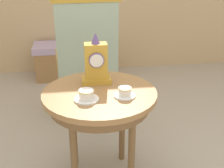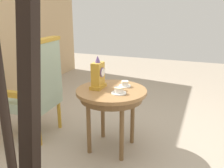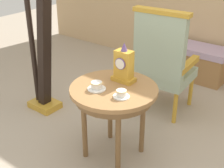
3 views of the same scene
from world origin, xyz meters
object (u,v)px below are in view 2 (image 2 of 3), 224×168
object	(u,v)px
teacup_left	(119,91)
mantel_clock	(98,75)
side_table	(111,97)
armchair	(38,87)
teacup_right	(125,84)
harp	(24,128)

from	to	relation	value
teacup_left	mantel_clock	xyz separation A→B (m)	(0.08, 0.25, 0.11)
side_table	teacup_left	world-z (taller)	teacup_left
mantel_clock	side_table	bearing A→B (deg)	-87.10
armchair	mantel_clock	bearing A→B (deg)	-87.57
teacup_right	armchair	distance (m)	0.99
teacup_left	teacup_right	xyz separation A→B (m)	(0.23, 0.02, -0.00)
side_table	teacup_left	distance (m)	0.18
teacup_right	side_table	bearing A→B (deg)	146.40
armchair	teacup_right	bearing A→B (deg)	-79.46
side_table	harp	distance (m)	1.09
armchair	harp	distance (m)	1.25
armchair	teacup_left	bearing A→B (deg)	-92.77
teacup_left	armchair	size ratio (longest dim) A/B	0.13
teacup_right	mantel_clock	distance (m)	0.30
side_table	teacup_right	world-z (taller)	teacup_right
mantel_clock	harp	distance (m)	1.06
teacup_right	harp	xyz separation A→B (m)	(-1.21, 0.27, 0.03)
mantel_clock	teacup_left	bearing A→B (deg)	-107.36
teacup_left	mantel_clock	world-z (taller)	mantel_clock
side_table	armchair	xyz separation A→B (m)	(-0.04, 0.88, 0.01)
mantel_clock	armchair	world-z (taller)	armchair
teacup_right	harp	world-z (taller)	harp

